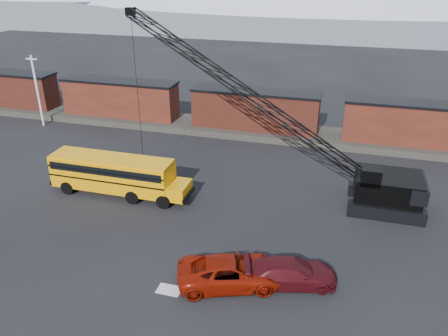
# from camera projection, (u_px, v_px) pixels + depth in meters

# --- Properties ---
(ground) EXTENTS (160.00, 160.00, 0.00)m
(ground) POSITION_uv_depth(u_px,v_px,m) (185.00, 249.00, 28.92)
(ground) COLOR black
(ground) RESTS_ON ground
(gravel_berm) EXTENTS (120.00, 5.00, 0.70)m
(gravel_berm) POSITION_uv_depth(u_px,v_px,m) (255.00, 131.00, 47.87)
(gravel_berm) COLOR #413D36
(gravel_berm) RESTS_ON ground
(boxcar_west_far) EXTENTS (13.70, 3.10, 4.17)m
(boxcar_west_far) POSITION_uv_depth(u_px,v_px,m) (5.00, 88.00, 54.62)
(boxcar_west_far) COLOR #491B14
(boxcar_west_far) RESTS_ON gravel_berm
(boxcar_west_near) EXTENTS (13.70, 3.10, 4.17)m
(boxcar_west_near) POSITION_uv_depth(u_px,v_px,m) (121.00, 98.00, 50.72)
(boxcar_west_near) COLOR #431913
(boxcar_west_near) RESTS_ON gravel_berm
(boxcar_mid) EXTENTS (13.70, 3.10, 4.17)m
(boxcar_mid) POSITION_uv_depth(u_px,v_px,m) (255.00, 109.00, 46.82)
(boxcar_mid) COLOR #491B14
(boxcar_mid) RESTS_ON gravel_berm
(boxcar_east_near) EXTENTS (13.70, 3.10, 4.17)m
(boxcar_east_near) POSITION_uv_depth(u_px,v_px,m) (414.00, 123.00, 42.92)
(boxcar_east_near) COLOR #431913
(boxcar_east_near) RESTS_ON gravel_berm
(utility_pole) EXTENTS (1.40, 0.24, 8.00)m
(utility_pole) POSITION_uv_depth(u_px,v_px,m) (37.00, 90.00, 48.60)
(utility_pole) COLOR silver
(utility_pole) RESTS_ON ground
(snow_patch) EXTENTS (1.40, 0.90, 0.02)m
(snow_patch) POSITION_uv_depth(u_px,v_px,m) (169.00, 290.00, 25.33)
(snow_patch) COLOR silver
(snow_patch) RESTS_ON ground
(school_bus) EXTENTS (11.65, 2.65, 3.19)m
(school_bus) POSITION_uv_depth(u_px,v_px,m) (116.00, 174.00, 34.98)
(school_bus) COLOR #F09805
(school_bus) RESTS_ON ground
(red_pickup) EXTENTS (6.83, 4.86, 1.73)m
(red_pickup) POSITION_uv_depth(u_px,v_px,m) (231.00, 272.00, 25.46)
(red_pickup) COLOR maroon
(red_pickup) RESTS_ON ground
(maroon_suv) EXTENTS (5.87, 3.62, 1.59)m
(maroon_suv) POSITION_uv_depth(u_px,v_px,m) (290.00, 272.00, 25.52)
(maroon_suv) COLOR #490D12
(maroon_suv) RESTS_ON ground
(crawler_crane) EXTENTS (23.97, 4.20, 14.18)m
(crawler_crane) POSITION_uv_depth(u_px,v_px,m) (258.00, 101.00, 33.53)
(crawler_crane) COLOR black
(crawler_crane) RESTS_ON ground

